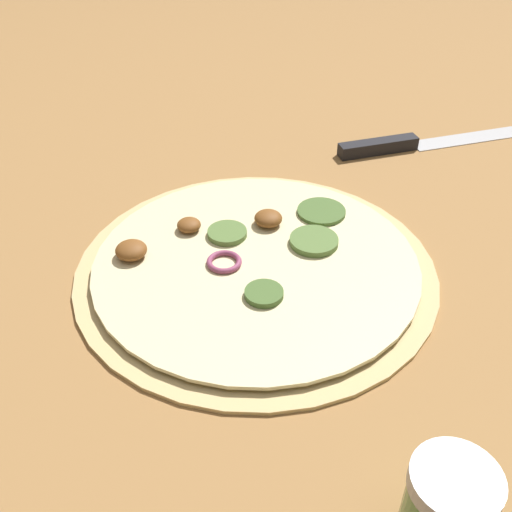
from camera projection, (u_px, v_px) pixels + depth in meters
The scene contains 4 objects.
ground_plane at pixel (256, 270), 0.62m from camera, with size 3.00×3.00×0.00m, color #9E703F.
pizza at pixel (255, 264), 0.62m from camera, with size 0.37×0.37×0.03m.
knife at pixel (407, 144), 0.83m from camera, with size 0.32×0.07×0.02m.
spice_jar at pixel (446, 509), 0.37m from camera, with size 0.06×0.06×0.07m.
Camera 1 is at (-0.21, -0.44, 0.39)m, focal length 42.00 mm.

